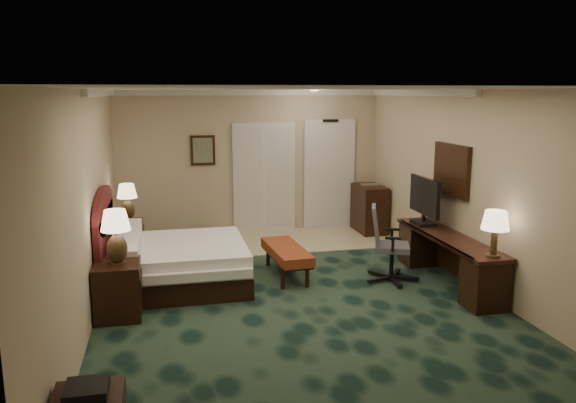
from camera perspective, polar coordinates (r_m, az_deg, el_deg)
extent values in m
cube|color=black|center=(7.45, 0.82, -9.87)|extent=(5.00, 7.50, 0.00)
cube|color=white|center=(6.96, 0.88, 11.38)|extent=(5.00, 7.50, 0.00)
cube|color=#BDAC8E|center=(10.72, -3.81, 4.02)|extent=(5.00, 0.00, 2.70)
cube|color=#BDAC8E|center=(3.67, 14.79, -10.31)|extent=(5.00, 0.00, 2.70)
cube|color=#BDAC8E|center=(6.95, -19.64, -0.47)|extent=(0.00, 7.50, 2.70)
cube|color=#BDAC8E|center=(8.03, 18.48, 1.08)|extent=(0.00, 7.50, 2.70)
cube|color=beige|center=(10.34, 1.96, -3.83)|extent=(3.20, 1.70, 0.01)
cube|color=silver|center=(11.07, 4.19, 2.67)|extent=(1.02, 0.06, 2.18)
cube|color=silver|center=(10.76, -2.44, 2.45)|extent=(1.20, 0.06, 2.10)
cube|color=#455D52|center=(10.55, -8.65, 5.17)|extent=(0.45, 0.06, 0.55)
cube|color=white|center=(8.49, 16.27, 3.10)|extent=(0.05, 0.95, 0.75)
cube|color=white|center=(8.04, -11.03, -6.27)|extent=(1.86, 1.72, 0.59)
cube|color=black|center=(7.09, -16.87, -8.60)|extent=(0.53, 0.61, 0.67)
cube|color=black|center=(9.55, -15.94, -3.68)|extent=(0.48, 0.55, 0.60)
cube|color=maroon|center=(8.28, -0.15, -6.09)|extent=(0.55, 1.32, 0.44)
cube|color=black|center=(8.23, 15.90, -5.72)|extent=(0.51, 2.39, 0.69)
cube|color=black|center=(8.68, 13.68, 0.04)|extent=(0.10, 0.93, 0.72)
cube|color=black|center=(10.90, 8.26, -0.74)|extent=(0.48, 0.86, 0.91)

